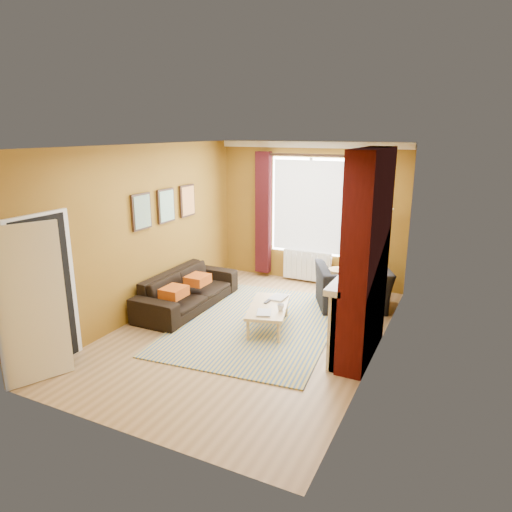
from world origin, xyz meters
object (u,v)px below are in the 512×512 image
object	(u,v)px
wicker_stool	(338,282)
armchair	(352,288)
sofa	(188,290)
coffee_table	(268,308)
floor_lamp	(385,228)

from	to	relation	value
wicker_stool	armchair	bearing A→B (deg)	-55.79
sofa	coffee_table	bearing A→B (deg)	-97.35
coffee_table	wicker_stool	xyz separation A→B (m)	(0.56, 1.98, -0.09)
coffee_table	wicker_stool	size ratio (longest dim) A/B	2.54
sofa	armchair	bearing A→B (deg)	-65.90
wicker_stool	floor_lamp	size ratio (longest dim) A/B	0.29
sofa	floor_lamp	world-z (taller)	floor_lamp
sofa	armchair	size ratio (longest dim) A/B	1.85
armchair	sofa	bearing A→B (deg)	-1.95
sofa	floor_lamp	xyz separation A→B (m)	(2.97, 1.82, 1.02)
sofa	coffee_table	xyz separation A→B (m)	(1.64, -0.20, 0.02)
sofa	wicker_stool	bearing A→B (deg)	-51.34
sofa	coffee_table	world-z (taller)	sofa
wicker_stool	floor_lamp	distance (m)	1.34
sofa	coffee_table	size ratio (longest dim) A/B	1.74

